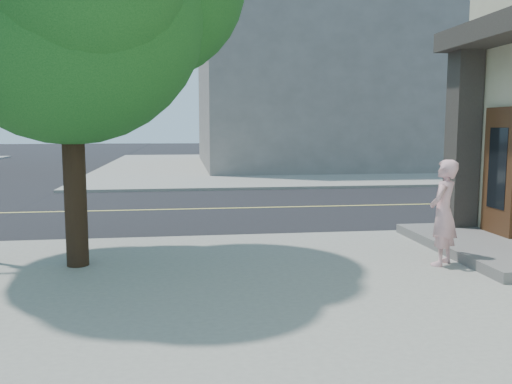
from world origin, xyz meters
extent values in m
plane|color=black|center=(0.00, 0.00, 0.00)|extent=(140.00, 140.00, 0.00)
cube|color=black|center=(0.00, 4.50, 0.01)|extent=(140.00, 9.00, 0.01)
cube|color=gray|center=(13.50, 21.50, 0.06)|extent=(29.00, 25.00, 0.12)
cube|color=slate|center=(9.20, -2.20, 0.21)|extent=(1.60, 4.00, 0.18)
cube|color=#35302B|center=(9.70, -0.50, 2.22)|extent=(0.55, 0.55, 4.20)
cube|color=#35302B|center=(9.60, -2.20, 4.22)|extent=(0.90, 4.20, 0.40)
cube|color=#422614|center=(9.96, -1.50, 1.52)|extent=(0.10, 1.00, 2.60)
cube|color=slate|center=(14.00, 22.00, 7.12)|extent=(18.00, 16.00, 14.00)
imported|color=#DDA2A6|center=(8.04, -2.98, 1.01)|extent=(0.76, 0.76, 1.78)
cylinder|color=black|center=(1.97, -2.19, 1.94)|extent=(0.36, 0.36, 3.63)
sphere|color=#216021|center=(1.97, -2.19, 4.36)|extent=(4.44, 4.44, 4.44)
camera|label=1|loc=(3.75, -11.27, 2.43)|focal=37.41mm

